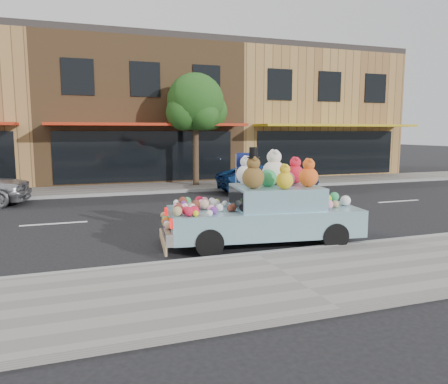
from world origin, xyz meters
name	(u,v)px	position (x,y,z in m)	size (l,w,h in m)	color
ground	(191,215)	(0.00, 0.00, 0.00)	(120.00, 120.00, 0.00)	black
near_sidewalk	(289,279)	(0.00, -6.50, 0.06)	(60.00, 3.00, 0.12)	gray
far_sidewalk	(153,188)	(0.00, 6.50, 0.06)	(60.00, 3.00, 0.12)	gray
near_kerb	(255,255)	(0.00, -5.00, 0.07)	(60.00, 0.12, 0.13)	gray
far_kerb	(160,192)	(0.00, 5.00, 0.07)	(60.00, 0.12, 0.13)	gray
storefront_mid	(134,112)	(0.00, 11.97, 3.64)	(10.00, 9.80, 7.30)	brown
storefront_right	(294,115)	(10.00, 11.97, 3.64)	(10.00, 9.80, 7.30)	#A87F46
street_tree	(196,107)	(2.03, 6.55, 3.69)	(3.00, 2.70, 5.22)	#38281C
car_blue	(269,178)	(4.45, 3.77, 0.61)	(2.02, 4.38, 1.22)	navy
art_car	(264,210)	(0.67, -3.99, 0.79)	(4.67, 2.32, 2.25)	black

